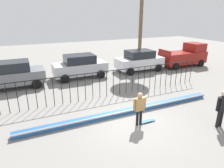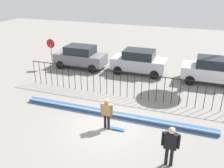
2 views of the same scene
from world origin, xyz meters
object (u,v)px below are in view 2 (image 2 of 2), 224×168
at_px(parked_car_gray, 81,57).
at_px(parked_car_white, 213,70).
at_px(camera_operator, 170,143).
at_px(stop_sign, 51,49).
at_px(skateboarder, 107,111).
at_px(skateboard, 117,129).
at_px(parked_car_silver, 139,61).

relative_size(parked_car_gray, parked_car_white, 1.00).
bearing_deg(camera_operator, parked_car_gray, -12.97).
bearing_deg(parked_car_gray, parked_car_white, 1.48).
bearing_deg(camera_operator, stop_sign, -3.70).
bearing_deg(skateboarder, camera_operator, -36.28).
distance_m(parked_car_white, stop_sign, 12.85).
bearing_deg(skateboard, parked_car_white, 38.69).
bearing_deg(camera_operator, parked_car_white, -64.94).
height_order(camera_operator, parked_car_silver, parked_car_silver).
height_order(parked_car_silver, stop_sign, stop_sign).
relative_size(parked_car_gray, parked_car_silver, 1.00).
height_order(skateboarder, parked_car_gray, parked_car_gray).
bearing_deg(skateboarder, skateboard, -6.25).
bearing_deg(stop_sign, skateboard, -40.79).
xyz_separation_m(parked_car_silver, stop_sign, (-7.25, -1.30, 0.64)).
xyz_separation_m(camera_operator, stop_sign, (-11.08, 8.84, 0.53)).
bearing_deg(stop_sign, parked_car_gray, 22.29).
relative_size(skateboard, camera_operator, 0.44).
relative_size(camera_operator, stop_sign, 0.72).
height_order(skateboard, parked_car_silver, parked_car_silver).
bearing_deg(skateboard, parked_car_gray, 104.42).
xyz_separation_m(skateboard, parked_car_white, (4.53, 8.19, 0.91)).
distance_m(parked_car_gray, stop_sign, 2.51).
relative_size(parked_car_silver, parked_car_white, 1.00).
distance_m(camera_operator, stop_sign, 14.18).
bearing_deg(parked_car_silver, skateboard, -85.09).
bearing_deg(stop_sign, camera_operator, -38.59).
height_order(skateboarder, skateboard, skateboarder).
xyz_separation_m(parked_car_white, stop_sign, (-12.79, -1.06, 0.64)).
xyz_separation_m(skateboard, parked_car_silver, (-1.02, 8.43, 0.91)).
height_order(skateboard, parked_car_gray, parked_car_gray).
xyz_separation_m(skateboard, parked_car_gray, (-6.02, 8.05, 0.91)).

